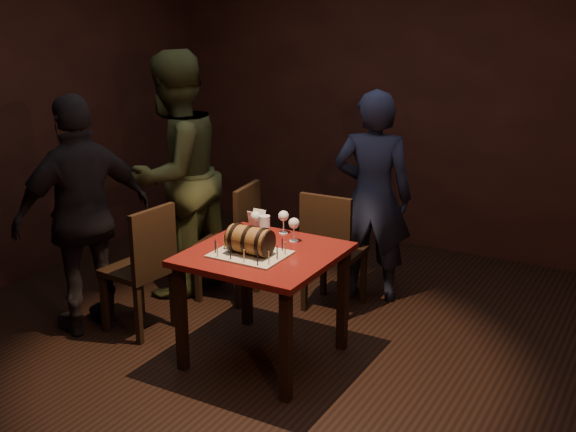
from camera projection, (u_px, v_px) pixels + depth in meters
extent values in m
plane|color=black|center=(277.00, 351.00, 4.87)|extent=(5.00, 5.00, 0.00)
cube|color=black|center=(416.00, 97.00, 6.52)|extent=(5.00, 0.04, 2.80)
cube|color=black|center=(1.00, 114.00, 5.63)|extent=(0.04, 5.00, 2.80)
cube|color=#510E0D|center=(264.00, 254.00, 4.56)|extent=(0.90, 0.90, 0.04)
cube|color=black|center=(181.00, 318.00, 4.53)|extent=(0.06, 0.06, 0.71)
cube|color=black|center=(286.00, 346.00, 4.18)|extent=(0.06, 0.06, 0.71)
cube|color=black|center=(247.00, 278.00, 5.16)|extent=(0.06, 0.06, 0.71)
cube|color=black|center=(343.00, 300.00, 4.81)|extent=(0.06, 0.06, 0.71)
cube|color=#AFA78D|center=(250.00, 254.00, 4.49)|extent=(0.45, 0.35, 0.01)
cylinder|color=brown|center=(250.00, 240.00, 4.46)|extent=(0.26, 0.17, 0.17)
cylinder|color=black|center=(237.00, 238.00, 4.51)|extent=(0.02, 0.19, 0.19)
cylinder|color=black|center=(250.00, 240.00, 4.46)|extent=(0.02, 0.19, 0.19)
cylinder|color=black|center=(263.00, 243.00, 4.42)|extent=(0.02, 0.19, 0.19)
cylinder|color=black|center=(232.00, 237.00, 4.52)|extent=(0.01, 0.16, 0.16)
cylinder|color=black|center=(268.00, 244.00, 4.40)|extent=(0.01, 0.16, 0.16)
cylinder|color=black|center=(229.00, 236.00, 4.53)|extent=(0.04, 0.02, 0.02)
sphere|color=black|center=(227.00, 236.00, 4.54)|extent=(0.03, 0.03, 0.03)
cylinder|color=#DBCC83|center=(217.00, 250.00, 4.42)|extent=(0.01, 0.01, 0.08)
cylinder|color=black|center=(217.00, 243.00, 4.41)|extent=(0.00, 0.00, 0.01)
cylinder|color=black|center=(230.00, 253.00, 4.38)|extent=(0.01, 0.01, 0.08)
cylinder|color=black|center=(230.00, 246.00, 4.36)|extent=(0.00, 0.00, 0.01)
cylinder|color=#DBCC83|center=(244.00, 256.00, 4.33)|extent=(0.01, 0.01, 0.08)
cylinder|color=black|center=(244.00, 249.00, 4.32)|extent=(0.00, 0.00, 0.01)
cylinder|color=black|center=(258.00, 259.00, 4.29)|extent=(0.01, 0.01, 0.08)
cylinder|color=black|center=(257.00, 251.00, 4.27)|extent=(0.00, 0.00, 0.01)
cylinder|color=#DBCC83|center=(269.00, 258.00, 4.30)|extent=(0.01, 0.01, 0.08)
cylinder|color=black|center=(269.00, 251.00, 4.29)|extent=(0.00, 0.00, 0.01)
cylinder|color=black|center=(277.00, 253.00, 4.38)|extent=(0.01, 0.01, 0.08)
cylinder|color=black|center=(277.00, 246.00, 4.37)|extent=(0.00, 0.00, 0.01)
cylinder|color=#DBCC83|center=(285.00, 248.00, 4.46)|extent=(0.01, 0.01, 0.08)
cylinder|color=black|center=(285.00, 241.00, 4.45)|extent=(0.00, 0.00, 0.01)
cylinder|color=black|center=(282.00, 244.00, 4.53)|extent=(0.01, 0.01, 0.08)
cylinder|color=black|center=(282.00, 238.00, 4.51)|extent=(0.00, 0.00, 0.01)
cylinder|color=#DBCC83|center=(269.00, 242.00, 4.57)|extent=(0.01, 0.01, 0.08)
cylinder|color=black|center=(269.00, 235.00, 4.56)|extent=(0.00, 0.00, 0.01)
cylinder|color=black|center=(256.00, 239.00, 4.62)|extent=(0.01, 0.01, 0.08)
cylinder|color=black|center=(256.00, 233.00, 4.60)|extent=(0.00, 0.00, 0.01)
cylinder|color=#DBCC83|center=(243.00, 237.00, 4.66)|extent=(0.01, 0.01, 0.08)
cylinder|color=black|center=(243.00, 230.00, 4.65)|extent=(0.00, 0.00, 0.01)
cylinder|color=black|center=(233.00, 238.00, 4.65)|extent=(0.01, 0.01, 0.08)
cylinder|color=black|center=(233.00, 231.00, 4.63)|extent=(0.00, 0.00, 0.01)
cylinder|color=#DBCC83|center=(224.00, 242.00, 4.57)|extent=(0.01, 0.01, 0.08)
cylinder|color=black|center=(224.00, 235.00, 4.55)|extent=(0.00, 0.00, 0.01)
cylinder|color=black|center=(215.00, 247.00, 4.49)|extent=(0.01, 0.01, 0.08)
cylinder|color=black|center=(215.00, 240.00, 4.47)|extent=(0.00, 0.00, 0.01)
cylinder|color=silver|center=(256.00, 234.00, 4.88)|extent=(0.06, 0.06, 0.01)
cylinder|color=silver|center=(256.00, 227.00, 4.86)|extent=(0.01, 0.01, 0.09)
sphere|color=silver|center=(256.00, 216.00, 4.84)|extent=(0.07, 0.07, 0.07)
sphere|color=#591114|center=(256.00, 217.00, 4.84)|extent=(0.05, 0.05, 0.05)
cylinder|color=silver|center=(284.00, 233.00, 4.89)|extent=(0.06, 0.06, 0.01)
cylinder|color=silver|center=(284.00, 226.00, 4.87)|extent=(0.01, 0.01, 0.09)
sphere|color=silver|center=(284.00, 216.00, 4.85)|extent=(0.07, 0.07, 0.07)
cylinder|color=silver|center=(294.00, 241.00, 4.74)|extent=(0.06, 0.06, 0.01)
cylinder|color=silver|center=(294.00, 234.00, 4.72)|extent=(0.01, 0.01, 0.09)
sphere|color=silver|center=(294.00, 223.00, 4.70)|extent=(0.07, 0.07, 0.07)
sphere|color=#BF594C|center=(294.00, 224.00, 4.70)|extent=(0.05, 0.05, 0.05)
cylinder|color=silver|center=(265.00, 227.00, 4.79)|extent=(0.07, 0.07, 0.15)
cylinder|color=#9E5414|center=(265.00, 229.00, 4.80)|extent=(0.06, 0.06, 0.11)
cylinder|color=white|center=(265.00, 220.00, 4.78)|extent=(0.06, 0.06, 0.02)
cube|color=black|center=(335.00, 251.00, 5.42)|extent=(0.41, 0.41, 0.04)
cube|color=black|center=(363.00, 277.00, 5.56)|extent=(0.04, 0.04, 0.43)
cube|color=black|center=(323.00, 269.00, 5.71)|extent=(0.04, 0.04, 0.43)
cube|color=black|center=(346.00, 292.00, 5.27)|extent=(0.04, 0.04, 0.43)
cube|color=black|center=(304.00, 284.00, 5.42)|extent=(0.04, 0.04, 0.43)
cube|color=black|center=(325.00, 227.00, 5.19)|extent=(0.40, 0.05, 0.46)
cube|color=black|center=(227.00, 243.00, 5.60)|extent=(0.45, 0.45, 0.04)
cube|color=black|center=(218.00, 261.00, 5.88)|extent=(0.04, 0.04, 0.43)
cube|color=black|center=(198.00, 276.00, 5.58)|extent=(0.04, 0.04, 0.43)
cube|color=black|center=(256.00, 267.00, 5.76)|extent=(0.04, 0.04, 0.43)
cube|color=black|center=(238.00, 282.00, 5.46)|extent=(0.04, 0.04, 0.43)
cube|color=black|center=(247.00, 215.00, 5.46)|extent=(0.09, 0.40, 0.46)
cube|color=black|center=(137.00, 270.00, 5.06)|extent=(0.44, 0.44, 0.04)
cube|color=black|center=(140.00, 288.00, 5.35)|extent=(0.04, 0.04, 0.43)
cube|color=black|center=(105.00, 303.00, 5.09)|extent=(0.04, 0.04, 0.43)
cube|color=black|center=(173.00, 299.00, 5.17)|extent=(0.04, 0.04, 0.43)
cube|color=black|center=(138.00, 315.00, 4.90)|extent=(0.04, 0.04, 0.43)
cube|color=black|center=(153.00, 241.00, 4.88)|extent=(0.08, 0.40, 0.46)
imported|color=#1B1F37|center=(373.00, 197.00, 5.49)|extent=(0.68, 0.54, 1.64)
imported|color=#3B4020|center=(174.00, 175.00, 5.60)|extent=(0.79, 0.98, 1.91)
imported|color=black|center=(84.00, 216.00, 4.96)|extent=(0.75, 1.07, 1.68)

